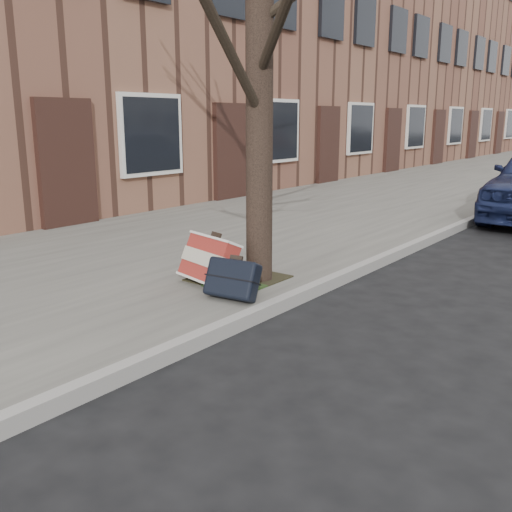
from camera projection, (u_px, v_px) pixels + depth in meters
The scene contains 7 objects.
ground at pixel (350, 380), 4.02m from camera, with size 120.00×120.00×0.00m, color black.
near_sidewalk at pixel (478, 175), 17.73m from camera, with size 5.00×70.00×0.12m, color slate.
house_near at pixel (332, 71), 21.20m from camera, with size 6.80×40.00×7.00m, color brown.
dirt_patch at pixel (239, 278), 6.10m from camera, with size 0.85×0.85×0.01m, color black.
street_tree at pixel (259, 26), 5.47m from camera, with size 0.27×0.27×5.07m, color black.
suitcase_red at pixel (209, 261), 5.83m from camera, with size 0.67×0.18×0.48m, color maroon.
suitcase_navy at pixel (232, 278), 5.37m from camera, with size 0.52×0.17×0.37m, color black.
Camera 1 is at (1.74, -3.33, 1.80)m, focal length 40.00 mm.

